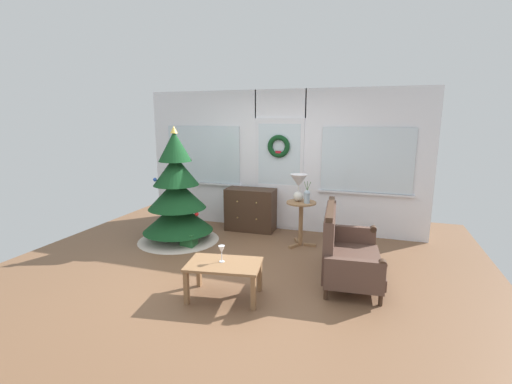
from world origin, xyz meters
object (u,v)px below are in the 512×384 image
Objects in this scene: dresser_cabinet at (251,209)px; settee_sofa at (344,251)px; flower_vase at (307,196)px; christmas_tree at (177,200)px; side_table at (301,215)px; table_lamp at (299,184)px; wine_glass at (222,250)px; gift_box at (189,240)px; coffee_table at (224,268)px.

settee_sofa reaches higher than dresser_cabinet.
christmas_tree is at bearing -170.53° from flower_vase.
table_lamp reaches higher than side_table.
settee_sofa reaches higher than wine_glass.
settee_sofa is at bearing -9.01° from gift_box.
wine_glass is 0.87× the size of gift_box.
flower_vase is 2.03m from wine_glass.
dresser_cabinet is at bearing 102.40° from coffee_table.
gift_box is at bearing -158.81° from side_table.
settee_sofa is 1.31m from side_table.
table_lamp reaches higher than wine_glass.
wine_glass is at bearing -48.42° from gift_box.
dresser_cabinet reaches higher than wine_glass.
christmas_tree is 5.51× the size of flower_vase.
dresser_cabinet is at bearing 154.40° from table_lamp.
gift_box is (-0.65, -1.17, -0.28)m from dresser_cabinet.
side_table is at bearing 76.20° from coffee_table.
christmas_tree is at bearing -136.73° from dresser_cabinet.
side_table is 2.04m from wine_glass.
christmas_tree is 2.12× the size of coffee_table.
settee_sofa reaches higher than side_table.
table_lamp is at bearing 23.09° from gift_box.
dresser_cabinet is 1.26m from table_lamp.
wine_glass is at bearing -46.11° from christmas_tree.
settee_sofa is 6.26× the size of gift_box.
coffee_table is (-0.49, -2.00, -0.16)m from side_table.
flower_vase is (2.13, 0.35, 0.14)m from christmas_tree.
table_lamp is (1.97, 0.45, 0.31)m from christmas_tree.
christmas_tree is 2.16m from flower_vase.
side_table reaches higher than gift_box.
dresser_cabinet reaches higher than side_table.
table_lamp is at bearing 127.55° from settee_sofa.
settee_sofa is at bearing -52.45° from table_lamp.
side_table is at bearing 126.53° from settee_sofa.
flower_vase is at bearing -26.55° from dresser_cabinet.
coffee_table is at bearing -103.80° from side_table.
gift_box is at bearing 131.90° from coffee_table.
gift_box is at bearing -36.19° from christmas_tree.
table_lamp is (-0.06, 0.04, 0.50)m from side_table.
settee_sofa is 1.51m from table_lamp.
table_lamp is 2.11m from wine_glass.
flower_vase reaches higher than side_table.
christmas_tree is 4.38× the size of table_lamp.
table_lamp is 0.48× the size of coffee_table.
coffee_table is (-1.27, -0.95, -0.02)m from settee_sofa.
christmas_tree is at bearing 143.81° from gift_box.
dresser_cabinet is at bearing 43.27° from christmas_tree.
coffee_table is at bearing -106.96° from flower_vase.
side_table is (2.03, 0.41, -0.19)m from christmas_tree.
gift_box is (-1.70, -0.66, -0.40)m from side_table.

